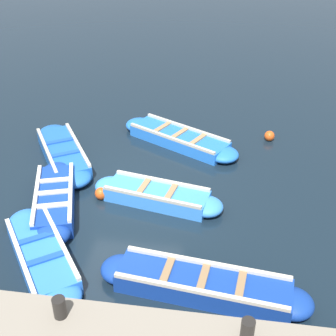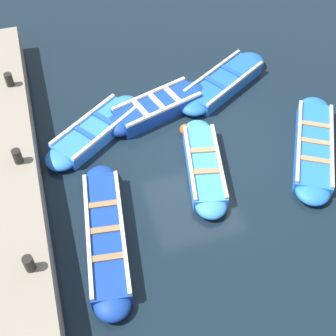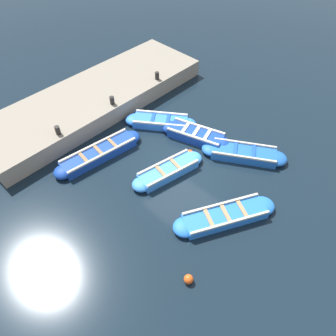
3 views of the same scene
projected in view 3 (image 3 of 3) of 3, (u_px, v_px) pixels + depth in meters
ground_plane at (183, 164)px, 12.86m from camera, size 120.00×120.00×0.00m
boat_inner_gap at (196, 135)px, 13.72m from camera, size 3.18×1.65×0.47m
boat_mid_row at (99, 154)px, 13.00m from camera, size 1.18×3.90×0.44m
boat_drifting at (168, 171)px, 12.40m from camera, size 1.31×3.16×0.40m
boat_stern_in at (244, 154)px, 13.02m from camera, size 3.30×2.46×0.41m
boat_end_of_row at (161, 122)px, 14.38m from camera, size 3.02×2.49×0.40m
boat_broadside at (225, 216)px, 11.00m from camera, size 2.44×3.60×0.38m
quay_wall at (95, 98)px, 15.20m from camera, size 3.46×10.85×0.79m
bollard_north at (58, 130)px, 12.79m from camera, size 0.20×0.20×0.35m
bollard_mid_north at (112, 100)px, 14.13m from camera, size 0.20×0.20×0.35m
bollard_mid_south at (157, 76)px, 15.47m from camera, size 0.20×0.20×0.35m
buoy_orange_near at (190, 153)px, 13.08m from camera, size 0.29×0.29×0.29m
buoy_yellow_far at (189, 279)px, 9.52m from camera, size 0.29×0.29×0.29m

